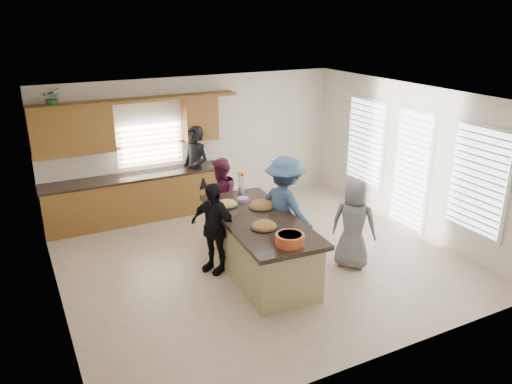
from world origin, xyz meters
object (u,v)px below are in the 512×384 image
woman_left_front (213,228)px  woman_right_front (354,224)px  woman_right_back (285,209)px  salad_bowl (290,239)px  woman_left_back (196,169)px  island (259,246)px  woman_left_mid (221,198)px

woman_left_front → woman_right_front: woman_left_front is taller
woman_right_back → woman_right_front: 1.17m
woman_right_back → salad_bowl: bearing=134.3°
salad_bowl → woman_left_back: (0.10, 4.03, -0.12)m
woman_left_front → woman_right_back: bearing=54.9°
island → salad_bowl: bearing=-89.3°
woman_left_mid → woman_right_front: (1.47, -2.10, 0.00)m
woman_right_back → woman_left_back: bearing=-6.3°
island → woman_right_front: bearing=-16.3°
woman_left_mid → woman_left_front: (-0.65, -1.20, 0.00)m
salad_bowl → woman_right_back: 1.46m
woman_left_front → woman_right_back: (1.26, -0.13, 0.15)m
woman_left_front → woman_left_back: bearing=135.9°
island → woman_left_mid: bearing=93.8°
island → woman_left_front: (-0.65, 0.36, 0.31)m
woman_left_mid → woman_left_front: woman_left_front is taller
salad_bowl → woman_left_front: size_ratio=0.27×
woman_left_back → woman_right_front: bearing=-0.2°
woman_left_back → woman_right_back: size_ratio=1.01×
woman_left_front → woman_left_mid: bearing=122.2°
salad_bowl → woman_left_back: bearing=88.6°
woman_right_front → woman_left_mid: bearing=-5.4°
island → woman_left_mid: woman_left_mid is taller
island → woman_left_back: bearing=93.1°
island → woman_right_front: size_ratio=1.82×
woman_left_mid → woman_right_back: 1.47m
woman_left_back → woman_left_front: 2.71m
woman_left_back → woman_right_front: (1.43, -3.51, -0.16)m
woman_left_back → woman_left_front: woman_left_back is taller
island → salad_bowl: (-0.06, -1.05, 0.59)m
island → woman_left_mid: 1.59m
salad_bowl → woman_left_front: woman_left_front is taller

